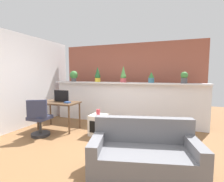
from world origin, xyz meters
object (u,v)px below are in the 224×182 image
object	(u,v)px
side_cube_shelf	(98,125)
couch	(144,155)
desk	(59,105)
book_on_desk	(67,102)
potted_plant_1	(98,75)
potted_plant_2	(123,75)
office_chair	(39,121)
vase_on_shelf	(98,112)
potted_plant_4	(184,77)
potted_plant_3	(151,78)
potted_plant_0	(74,76)
tv_monitor	(61,96)

from	to	relation	value
side_cube_shelf	couch	bearing A→B (deg)	-43.11
desk	side_cube_shelf	distance (m)	1.27
book_on_desk	potted_plant_1	bearing A→B (deg)	75.67
potted_plant_2	office_chair	distance (m)	2.56
side_cube_shelf	couch	world-z (taller)	couch
vase_on_shelf	potted_plant_4	bearing A→B (deg)	30.05
vase_on_shelf	couch	xyz separation A→B (m)	(1.32, -1.21, -0.29)
potted_plant_1	potted_plant_3	world-z (taller)	potted_plant_1
book_on_desk	desk	bearing A→B (deg)	167.29
potted_plant_2	office_chair	bearing A→B (deg)	-132.67
potted_plant_0	office_chair	bearing A→B (deg)	-85.26
potted_plant_2	office_chair	size ratio (longest dim) A/B	0.54
potted_plant_1	book_on_desk	world-z (taller)	potted_plant_1
desk	vase_on_shelf	xyz separation A→B (m)	(1.21, -0.06, -0.09)
potted_plant_3	couch	bearing A→B (deg)	-84.94
couch	potted_plant_3	bearing A→B (deg)	95.06
potted_plant_2	side_cube_shelf	xyz separation A→B (m)	(-0.30, -1.10, -1.22)
potted_plant_1	tv_monitor	distance (m)	1.33
potted_plant_2	side_cube_shelf	world-z (taller)	potted_plant_2
potted_plant_3	potted_plant_4	xyz separation A→B (m)	(0.85, -0.03, 0.01)
potted_plant_2	potted_plant_3	xyz separation A→B (m)	(0.81, 0.03, -0.06)
potted_plant_4	book_on_desk	size ratio (longest dim) A/B	2.15
office_chair	vase_on_shelf	distance (m)	1.42
desk	potted_plant_3	bearing A→B (deg)	25.31
office_chair	book_on_desk	distance (m)	0.79
potted_plant_3	office_chair	xyz separation A→B (m)	(-2.39, -1.73, -1.02)
book_on_desk	potted_plant_4	bearing A→B (deg)	22.12
office_chair	potted_plant_4	bearing A→B (deg)	27.81
potted_plant_2	potted_plant_4	distance (m)	1.66
desk	couch	size ratio (longest dim) A/B	0.65
potted_plant_0	potted_plant_3	distance (m)	2.53
potted_plant_2	book_on_desk	world-z (taller)	potted_plant_2
potted_plant_4	side_cube_shelf	distance (m)	2.54
potted_plant_2	vase_on_shelf	world-z (taller)	potted_plant_2
potted_plant_1	potted_plant_3	size ratio (longest dim) A/B	1.59
desk	vase_on_shelf	bearing A→B (deg)	-2.84
side_cube_shelf	vase_on_shelf	xyz separation A→B (m)	(0.01, -0.03, 0.32)
office_chair	book_on_desk	xyz separation A→B (m)	(0.41, 0.56, 0.38)
potted_plant_1	potted_plant_2	bearing A→B (deg)	-3.30
potted_plant_1	potted_plant_4	distance (m)	2.52
potted_plant_0	tv_monitor	world-z (taller)	potted_plant_0
potted_plant_3	side_cube_shelf	xyz separation A→B (m)	(-1.12, -1.13, -1.15)
potted_plant_4	office_chair	world-z (taller)	potted_plant_4
book_on_desk	couch	bearing A→B (deg)	-28.69
potted_plant_2	vase_on_shelf	size ratio (longest dim) A/B	3.43
vase_on_shelf	office_chair	bearing A→B (deg)	-155.78
potted_plant_0	desk	xyz separation A→B (m)	(0.21, -1.09, -0.79)
potted_plant_0	couch	bearing A→B (deg)	-40.77
tv_monitor	potted_plant_3	bearing A→B (deg)	24.02
side_cube_shelf	vase_on_shelf	bearing A→B (deg)	-71.39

